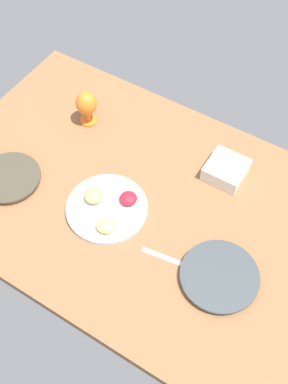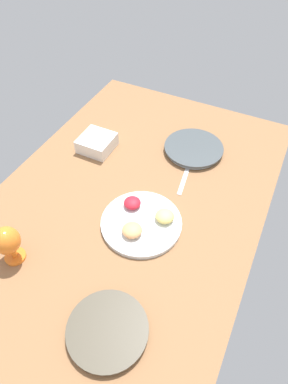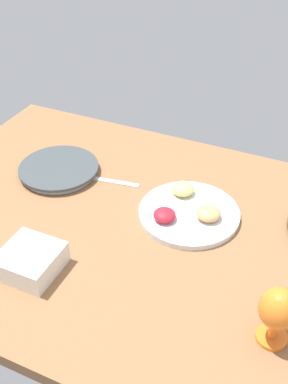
% 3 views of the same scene
% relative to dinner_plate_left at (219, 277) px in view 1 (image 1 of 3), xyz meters
% --- Properties ---
extents(ground_plane, '(1.60, 1.04, 0.04)m').
position_rel_dinner_plate_left_xyz_m(ground_plane, '(0.41, -0.13, -0.03)').
color(ground_plane, '#8C603D').
extents(dinner_plate_left, '(0.27, 0.27, 0.03)m').
position_rel_dinner_plate_left_xyz_m(dinner_plate_left, '(0.00, 0.00, 0.00)').
color(dinner_plate_left, silver).
rests_on(dinner_plate_left, ground_plane).
extents(dinner_plate_right, '(0.24, 0.24, 0.03)m').
position_rel_dinner_plate_left_xyz_m(dinner_plate_right, '(0.88, 0.06, -0.00)').
color(dinner_plate_right, beige).
rests_on(dinner_plate_right, ground_plane).
extents(fruit_platter, '(0.30, 0.30, 0.05)m').
position_rel_dinner_plate_left_xyz_m(fruit_platter, '(0.48, -0.03, 0.00)').
color(fruit_platter, silver).
rests_on(fruit_platter, ground_plane).
extents(hurricane_glass_orange, '(0.09, 0.09, 0.16)m').
position_rel_dinner_plate_left_xyz_m(hurricane_glass_orange, '(0.80, -0.36, 0.08)').
color(hurricane_glass_orange, orange).
rests_on(hurricane_glass_orange, ground_plane).
extents(square_bowl_white, '(0.15, 0.15, 0.06)m').
position_rel_dinner_plate_left_xyz_m(square_bowl_white, '(0.18, -0.41, 0.02)').
color(square_bowl_white, white).
rests_on(square_bowl_white, ground_plane).
extents(fork_by_left_plate, '(0.18, 0.04, 0.01)m').
position_rel_dinner_plate_left_xyz_m(fork_by_left_plate, '(0.19, 0.03, -0.01)').
color(fork_by_left_plate, silver).
rests_on(fork_by_left_plate, ground_plane).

